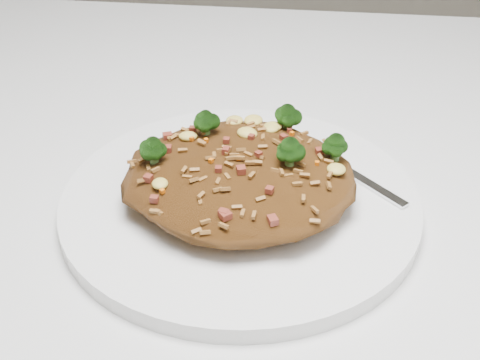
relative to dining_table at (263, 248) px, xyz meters
name	(u,v)px	position (x,y,z in m)	size (l,w,h in m)	color
dining_table	(263,248)	(0.00, 0.00, 0.00)	(1.20, 0.80, 0.75)	silver
plate	(240,202)	(-0.02, -0.06, 0.10)	(0.29, 0.29, 0.01)	white
fried_rice	(241,169)	(-0.02, -0.06, 0.13)	(0.18, 0.17, 0.06)	brown
fork	(339,166)	(0.06, -0.01, 0.11)	(0.13, 0.13, 0.00)	silver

